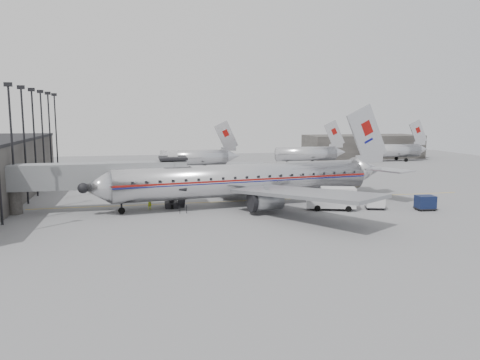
# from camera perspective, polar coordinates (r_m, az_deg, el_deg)

# --- Properties ---
(ground) EXTENTS (160.00, 160.00, 0.00)m
(ground) POSITION_cam_1_polar(r_m,az_deg,el_deg) (57.39, 1.23, -3.66)
(ground) COLOR slate
(ground) RESTS_ON ground
(hangar) EXTENTS (30.00, 12.00, 6.00)m
(hangar) POSITION_cam_1_polar(r_m,az_deg,el_deg) (128.79, 14.70, 3.99)
(hangar) COLOR #33312F
(hangar) RESTS_ON ground
(apron_line) EXTENTS (60.00, 0.15, 0.01)m
(apron_line) POSITION_cam_1_polar(r_m,az_deg,el_deg) (63.82, 2.61, -2.46)
(apron_line) COLOR gold
(apron_line) RESTS_ON ground
(jet_bridge) EXTENTS (21.00, 6.20, 7.10)m
(jet_bridge) POSITION_cam_1_polar(r_m,az_deg,el_deg) (58.92, -15.59, 0.47)
(jet_bridge) COLOR slate
(jet_bridge) RESTS_ON ground
(floodlight_masts) EXTENTS (0.90, 42.25, 15.25)m
(floodlight_masts) POSITION_cam_1_polar(r_m,az_deg,el_deg) (69.27, -24.28, 4.63)
(floodlight_masts) COLOR black
(floodlight_masts) RESTS_ON ground
(distant_aircraft_near) EXTENTS (16.39, 3.20, 10.26)m
(distant_aircraft_near) POSITION_cam_1_polar(r_m,az_deg,el_deg) (97.72, -5.50, 2.82)
(distant_aircraft_near) COLOR silver
(distant_aircraft_near) RESTS_ON ground
(distant_aircraft_mid) EXTENTS (16.39, 3.20, 10.26)m
(distant_aircraft_mid) POSITION_cam_1_polar(r_m,az_deg,el_deg) (107.69, 8.14, 3.26)
(distant_aircraft_mid) COLOR silver
(distant_aircraft_mid) RESTS_ON ground
(distant_aircraft_far) EXTENTS (16.39, 3.20, 10.26)m
(distant_aircraft_far) POSITION_cam_1_polar(r_m,az_deg,el_deg) (121.58, 18.17, 3.49)
(distant_aircraft_far) COLOR silver
(distant_aircraft_far) RESTS_ON ground
(airliner) EXTENTS (41.34, 38.07, 13.11)m
(airliner) POSITION_cam_1_polar(r_m,az_deg,el_deg) (60.00, 1.31, 0.05)
(airliner) COLOR silver
(airliner) RESTS_ON ground
(service_van) EXTENTS (6.26, 3.93, 2.76)m
(service_van) POSITION_cam_1_polar(r_m,az_deg,el_deg) (58.33, 11.12, -2.18)
(service_van) COLOR silver
(service_van) RESTS_ON ground
(baggage_cart_navy) EXTENTS (2.42, 1.93, 1.79)m
(baggage_cart_navy) POSITION_cam_1_polar(r_m,az_deg,el_deg) (61.41, 21.65, -2.56)
(baggage_cart_navy) COLOR #0D1737
(baggage_cart_navy) RESTS_ON ground
(baggage_cart_white) EXTENTS (2.72, 2.38, 1.79)m
(baggage_cart_white) POSITION_cam_1_polar(r_m,az_deg,el_deg) (60.06, 16.16, -2.53)
(baggage_cart_white) COLOR silver
(baggage_cart_white) RESTS_ON ground
(ramp_worker) EXTENTS (0.68, 0.65, 1.57)m
(ramp_worker) POSITION_cam_1_polar(r_m,az_deg,el_deg) (58.69, -10.95, -2.76)
(ramp_worker) COLOR #ABCB17
(ramp_worker) RESTS_ON ground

